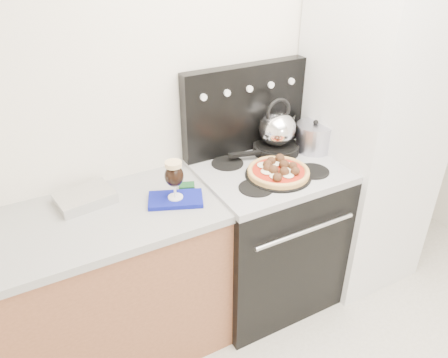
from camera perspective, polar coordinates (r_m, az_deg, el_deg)
room_shell at (r=1.64m, az=21.45°, el=-2.13°), size 3.52×3.01×2.52m
base_cabinet at (r=2.40m, az=-18.40°, el=-14.85°), size 1.45×0.60×0.86m
countertop at (r=2.12m, az=-20.35°, el=-6.15°), size 1.48×0.63×0.04m
stove_body at (r=2.67m, az=5.39°, el=-7.57°), size 0.76×0.65×0.88m
cooktop at (r=2.42m, az=5.91°, el=1.08°), size 0.76×0.65×0.04m
backguard at (r=2.51m, az=2.71°, el=9.17°), size 0.76×0.08×0.50m
fridge at (r=2.80m, az=18.28°, el=5.05°), size 0.64×0.68×1.90m
foil_sheet at (r=2.23m, az=-17.72°, el=-2.35°), size 0.29×0.23×0.05m
oven_mitt at (r=2.15m, az=-6.33°, el=-2.68°), size 0.30×0.24×0.02m
beer_glass at (r=2.09m, az=-6.50°, el=-0.11°), size 0.10×0.10×0.20m
pizza_pan at (r=2.33m, az=7.08°, el=0.51°), size 0.38×0.38×0.01m
pizza at (r=2.32m, az=7.13°, el=1.13°), size 0.40×0.40×0.05m
skillet at (r=2.57m, az=6.80°, el=3.99°), size 0.33×0.33×0.05m
tea_kettle at (r=2.51m, az=6.99°, el=6.89°), size 0.27×0.27×0.24m
stock_pot at (r=2.61m, az=11.68°, el=5.27°), size 0.22×0.22×0.15m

